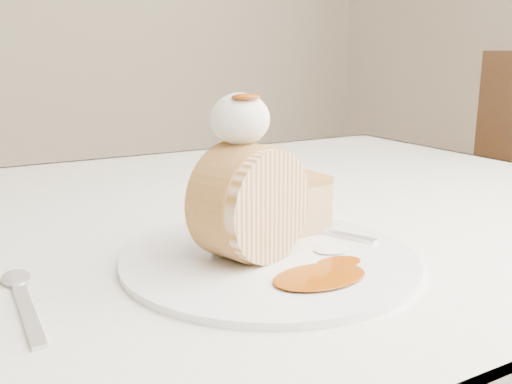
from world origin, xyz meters
TOP-DOWN VIEW (x-y plane):
  - table at (0.00, 0.20)m, footprint 1.40×0.90m
  - chair_end at (0.91, 0.44)m, footprint 0.58×0.58m
  - plate at (0.03, 0.00)m, footprint 0.32×0.32m
  - roulade_slice at (0.01, 0.01)m, footprint 0.12×0.09m
  - cake_chunk at (0.09, 0.06)m, footprint 0.07×0.07m
  - whipped_cream at (0.01, 0.02)m, footprint 0.06×0.06m
  - caramel_drizzle at (0.01, 0.01)m, footprint 0.03×0.02m
  - caramel_pool at (0.04, -0.07)m, footprint 0.10×0.07m
  - fork at (0.12, 0.03)m, footprint 0.09×0.17m
  - spoon at (-0.20, -0.01)m, footprint 0.03×0.15m

SIDE VIEW (x-z plane):
  - chair_end at x=0.91m, z-range 0.07..1.02m
  - table at x=0.00m, z-range 0.29..1.04m
  - spoon at x=-0.20m, z-range 0.75..0.75m
  - plate at x=0.03m, z-range 0.75..0.76m
  - fork at x=0.12m, z-range 0.76..0.76m
  - caramel_pool at x=0.04m, z-range 0.76..0.76m
  - cake_chunk at x=0.09m, z-range 0.76..0.81m
  - roulade_slice at x=0.01m, z-range 0.76..0.87m
  - whipped_cream at x=0.01m, z-range 0.87..0.92m
  - caramel_drizzle at x=0.01m, z-range 0.92..0.92m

